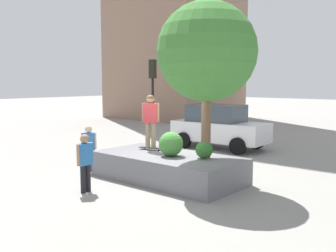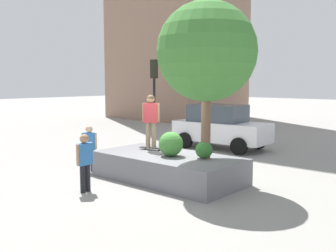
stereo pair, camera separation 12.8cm
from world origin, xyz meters
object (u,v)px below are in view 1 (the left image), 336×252
pedestrian_crossing (85,159)px  passerby_with_bag (89,145)px  planter_ledge (168,168)px  skateboarder (151,117)px  plaza_tree (207,52)px  police_car (219,126)px  skateboard (151,148)px  traffic_light_median (153,87)px

pedestrian_crossing → passerby_with_bag: pedestrian_crossing is taller
planter_ledge → skateboarder: (-1.02, 0.30, 1.49)m
plaza_tree → passerby_with_bag: size_ratio=2.89×
planter_ledge → police_car: bearing=109.1°
skateboard → police_car: (-1.04, 5.65, 0.17)m
plaza_tree → skateboard: bearing=-179.1°
skateboard → traffic_light_median: (-3.52, 3.88, 1.93)m
skateboarder → passerby_with_bag: 2.36m
police_car → passerby_with_bag: police_car is taller
plaza_tree → pedestrian_crossing: (-2.04, -2.84, -2.97)m
skateboarder → pedestrian_crossing: bearing=-86.6°
skateboard → traffic_light_median: traffic_light_median is taller
plaza_tree → skateboarder: (-2.21, -0.04, -2.02)m
skateboarder → traffic_light_median: bearing=132.3°
skateboarder → passerby_with_bag: size_ratio=1.11×
plaza_tree → skateboard: 3.77m
skateboard → traffic_light_median: size_ratio=0.20×
plaza_tree → passerby_with_bag: bearing=-163.6°
police_car → traffic_light_median: 3.53m
pedestrian_crossing → police_car: bearing=98.1°
planter_ledge → passerby_with_bag: size_ratio=2.93×
police_car → plaza_tree: bearing=-59.9°
skateboard → skateboarder: 1.03m
plaza_tree → police_car: 7.10m
planter_ledge → skateboard: (-1.02, 0.30, 0.46)m
planter_ledge → pedestrian_crossing: (-0.86, -2.50, 0.54)m
plaza_tree → planter_ledge: bearing=-164.2°
plaza_tree → traffic_light_median: bearing=146.2°
pedestrian_crossing → passerby_with_bag: bearing=140.1°
traffic_light_median → passerby_with_bag: size_ratio=2.57×
skateboard → pedestrian_crossing: 2.81m
plaza_tree → skateboard: plaza_tree is taller
traffic_light_median → plaza_tree: bearing=-33.8°
skateboard → pedestrian_crossing: (0.17, -2.80, 0.08)m
planter_ledge → skateboarder: size_ratio=2.64×
plaza_tree → pedestrian_crossing: plaza_tree is taller
skateboard → pedestrian_crossing: size_ratio=0.51×
plaza_tree → traffic_light_median: size_ratio=1.12×
planter_ledge → plaza_tree: 3.72m
plaza_tree → police_car: bearing=120.1°
skateboarder → police_car: skateboarder is taller
skateboarder → plaza_tree: bearing=0.9°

